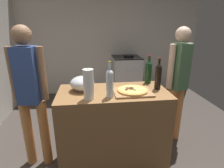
% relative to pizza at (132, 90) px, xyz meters
% --- Properties ---
extents(ground_plane, '(4.43, 3.65, 0.02)m').
position_rel_pizza_xyz_m(ground_plane, '(-0.08, 1.00, -0.97)').
color(ground_plane, '#3F3833').
extents(kitchen_wall_rear, '(4.43, 0.10, 2.60)m').
position_rel_pizza_xyz_m(kitchen_wall_rear, '(-0.08, 2.58, 0.34)').
color(kitchen_wall_rear, beige).
rests_on(kitchen_wall_rear, ground_plane).
extents(counter, '(1.21, 0.61, 0.93)m').
position_rel_pizza_xyz_m(counter, '(-0.20, 0.07, -0.50)').
color(counter, olive).
rests_on(counter, ground_plane).
extents(cutting_board, '(0.40, 0.32, 0.02)m').
position_rel_pizza_xyz_m(cutting_board, '(0.00, -0.00, -0.02)').
color(cutting_board, '#9E7247').
rests_on(cutting_board, counter).
extents(pizza, '(0.32, 0.32, 0.03)m').
position_rel_pizza_xyz_m(pizza, '(0.00, 0.00, 0.00)').
color(pizza, tan).
rests_on(pizza, cutting_board).
extents(mixing_bowl, '(0.26, 0.26, 0.16)m').
position_rel_pizza_xyz_m(mixing_bowl, '(-0.53, 0.14, 0.05)').
color(mixing_bowl, '#B2B2B7').
rests_on(mixing_bowl, counter).
extents(paper_towel_roll, '(0.10, 0.10, 0.30)m').
position_rel_pizza_xyz_m(paper_towel_roll, '(-0.46, -0.11, 0.12)').
color(paper_towel_roll, white).
rests_on(paper_towel_roll, counter).
extents(wine_bottle_amber, '(0.07, 0.07, 0.36)m').
position_rel_pizza_xyz_m(wine_bottle_amber, '(0.31, 0.08, 0.13)').
color(wine_bottle_amber, black).
rests_on(wine_bottle_amber, counter).
extents(wine_bottle_dark, '(0.07, 0.07, 0.37)m').
position_rel_pizza_xyz_m(wine_bottle_dark, '(-0.25, -0.09, 0.13)').
color(wine_bottle_dark, silver).
rests_on(wine_bottle_dark, counter).
extents(wine_bottle_green, '(0.08, 0.08, 0.35)m').
position_rel_pizza_xyz_m(wine_bottle_green, '(0.27, 0.31, 0.12)').
color(wine_bottle_green, '#143819').
rests_on(wine_bottle_green, counter).
extents(stove, '(0.62, 0.64, 0.97)m').
position_rel_pizza_xyz_m(stove, '(0.38, 2.18, -0.49)').
color(stove, '#B7B7BC').
rests_on(stove, ground_plane).
extents(person_in_stripes, '(0.39, 0.22, 1.63)m').
position_rel_pizza_xyz_m(person_in_stripes, '(-1.10, 0.17, -0.02)').
color(person_in_stripes, '#D88C4C').
rests_on(person_in_stripes, ground_plane).
extents(person_in_red, '(0.35, 0.26, 1.60)m').
position_rel_pizza_xyz_m(person_in_red, '(0.72, 0.42, -0.04)').
color(person_in_red, '#D88C4C').
rests_on(person_in_red, ground_plane).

